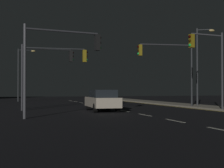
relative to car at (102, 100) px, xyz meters
The scene contains 11 objects.
ground_plane 4.21m from the car, 67.26° to the right, with size 112.00×112.00×0.00m, color black.
lane_markings_center 1.82m from the car, 10.91° to the right, with size 0.14×50.00×0.01m.
lane_edge_line 8.18m from the car, ahead, with size 0.14×53.00×0.01m.
car is the anchor object (origin of this frame).
traffic_light_far_right 8.37m from the car, 19.61° to the right, with size 3.06×0.61×5.65m.
traffic_light_near_left 6.60m from the car, 128.42° to the right, with size 4.55×0.89×5.17m.
traffic_light_mid_left 4.87m from the car, 146.97° to the left, with size 5.06×0.50×5.00m.
traffic_light_near_right 8.02m from the car, 22.52° to the left, with size 5.01×0.79×5.61m.
traffic_light_far_center 6.51m from the car, 128.50° to the left, with size 4.27×0.47×5.22m.
street_lamp_median 11.30m from the car, 18.16° to the left, with size 1.51×0.90×7.09m.
street_lamp_across_street 22.48m from the car, 103.64° to the left, with size 2.27×0.41×6.92m.
Camera 1 is at (-7.90, -2.29, 1.59)m, focal length 53.41 mm.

